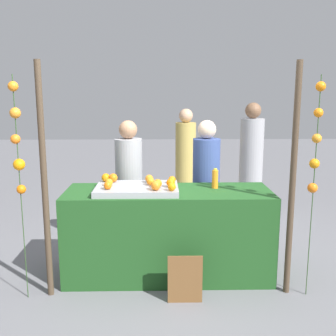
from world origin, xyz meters
name	(u,v)px	position (x,y,z in m)	size (l,w,h in m)	color
ground_plane	(168,274)	(0.00, 0.00, 0.00)	(24.00, 24.00, 0.00)	slate
stall_counter	(168,233)	(0.00, 0.00, 0.45)	(2.05, 0.70, 0.89)	#1E4C1E
orange_tray	(137,189)	(-0.31, -0.04, 0.92)	(0.80, 0.53, 0.06)	#9EA0A5
orange_0	(149,179)	(-0.19, 0.10, 0.99)	(0.08, 0.08, 0.08)	orange
orange_1	(113,178)	(-0.56, 0.13, 1.00)	(0.09, 0.09, 0.09)	orange
orange_2	(106,178)	(-0.64, 0.14, 1.00)	(0.09, 0.09, 0.09)	orange
orange_3	(108,185)	(-0.58, -0.18, 0.99)	(0.08, 0.08, 0.08)	orange
orange_4	(172,187)	(0.03, -0.25, 0.99)	(0.08, 0.08, 0.08)	orange
orange_5	(150,181)	(-0.18, -0.02, 0.99)	(0.08, 0.08, 0.08)	orange
orange_6	(109,182)	(-0.58, -0.05, 0.99)	(0.07, 0.07, 0.07)	orange
orange_7	(156,186)	(-0.12, -0.23, 1.00)	(0.09, 0.09, 0.09)	orange
orange_8	(172,180)	(0.04, 0.06, 0.99)	(0.07, 0.07, 0.07)	orange
orange_9	(158,184)	(-0.11, -0.13, 0.99)	(0.09, 0.09, 0.09)	orange
orange_10	(171,183)	(0.02, -0.10, 0.99)	(0.09, 0.09, 0.09)	orange
juice_bottle	(215,179)	(0.48, 0.09, 0.99)	(0.06, 0.06, 0.21)	orange
chalkboard_sign	(185,280)	(0.14, -0.56, 0.21)	(0.31, 0.03, 0.45)	brown
vendor_left	(129,192)	(-0.44, 0.64, 0.72)	(0.31, 0.31, 1.54)	#99999E
vendor_right	(206,192)	(0.45, 0.61, 0.72)	(0.31, 0.31, 1.55)	#384C8C
crowd_person_0	(251,165)	(1.27, 1.92, 0.80)	(0.34, 0.34, 1.71)	#99999E
crowd_person_1	(186,163)	(0.33, 2.37, 0.75)	(0.32, 0.32, 1.61)	tan
canopy_post_left	(44,183)	(-1.10, -0.39, 1.06)	(0.06, 0.06, 2.13)	#473828
canopy_post_right	(293,182)	(1.10, -0.39, 1.06)	(0.06, 0.06, 2.13)	#473828
garland_strand_left	(17,141)	(-1.30, -0.44, 1.44)	(0.11, 0.11, 2.00)	#2D4C23
garland_strand_right	(316,143)	(1.27, -0.44, 1.42)	(0.10, 0.10, 2.00)	#2D4C23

